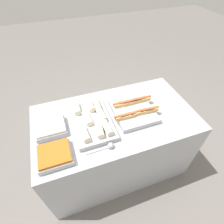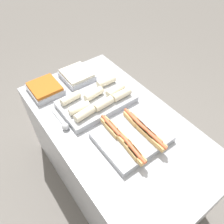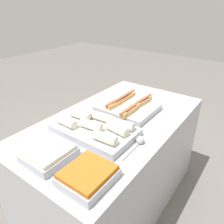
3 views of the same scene
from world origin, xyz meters
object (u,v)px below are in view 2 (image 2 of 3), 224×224
at_px(tray_wraps, 97,100).
at_px(tray_side_back, 77,76).
at_px(tray_hotdogs, 132,136).
at_px(tray_side_front, 45,89).
at_px(serving_spoon_near, 65,126).

bearing_deg(tray_wraps, tray_side_back, 174.17).
xyz_separation_m(tray_hotdogs, tray_side_front, (-0.79, -0.26, -0.00)).
bearing_deg(tray_side_back, serving_spoon_near, -39.26).
xyz_separation_m(tray_side_back, serving_spoon_near, (0.43, -0.35, -0.01)).
xyz_separation_m(tray_hotdogs, tray_wraps, (-0.42, -0.00, 0.00)).
bearing_deg(tray_side_back, tray_side_front, -90.00).
distance_m(tray_hotdogs, tray_side_back, 0.79).
relative_size(tray_hotdogs, tray_wraps, 0.82).
distance_m(tray_side_front, serving_spoon_near, 0.43).
height_order(tray_hotdogs, serving_spoon_near, tray_hotdogs).
relative_size(tray_wraps, serving_spoon_near, 2.35).
bearing_deg(tray_hotdogs, tray_wraps, -179.70).
bearing_deg(tray_hotdogs, tray_side_front, -161.60).
bearing_deg(tray_hotdogs, serving_spoon_near, -138.74).
bearing_deg(tray_hotdogs, tray_side_back, 177.43).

